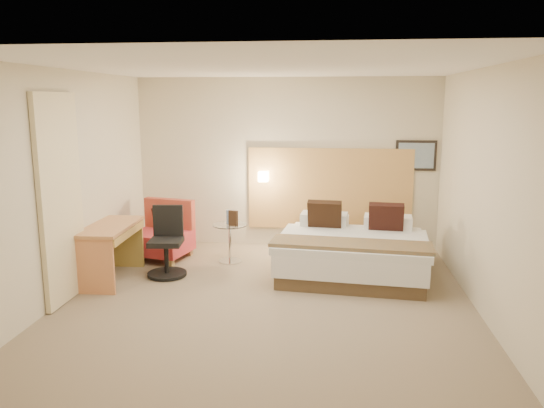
# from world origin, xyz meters

# --- Properties ---
(floor) EXTENTS (4.80, 5.00, 0.02)m
(floor) POSITION_xyz_m (0.00, 0.00, -0.01)
(floor) COLOR #816F57
(floor) RESTS_ON ground
(ceiling) EXTENTS (4.80, 5.00, 0.02)m
(ceiling) POSITION_xyz_m (0.00, 0.00, 2.71)
(ceiling) COLOR white
(ceiling) RESTS_ON floor
(wall_back) EXTENTS (4.80, 0.02, 2.70)m
(wall_back) POSITION_xyz_m (0.00, 2.51, 1.35)
(wall_back) COLOR beige
(wall_back) RESTS_ON floor
(wall_front) EXTENTS (4.80, 0.02, 2.70)m
(wall_front) POSITION_xyz_m (0.00, -2.51, 1.35)
(wall_front) COLOR beige
(wall_front) RESTS_ON floor
(wall_left) EXTENTS (0.02, 5.00, 2.70)m
(wall_left) POSITION_xyz_m (-2.41, 0.00, 1.35)
(wall_left) COLOR beige
(wall_left) RESTS_ON floor
(wall_right) EXTENTS (0.02, 5.00, 2.70)m
(wall_right) POSITION_xyz_m (2.41, 0.00, 1.35)
(wall_right) COLOR beige
(wall_right) RESTS_ON floor
(headboard_panel) EXTENTS (2.60, 0.04, 1.30)m
(headboard_panel) POSITION_xyz_m (0.70, 2.47, 0.95)
(headboard_panel) COLOR tan
(headboard_panel) RESTS_ON wall_back
(art_frame) EXTENTS (0.62, 0.03, 0.47)m
(art_frame) POSITION_xyz_m (2.02, 2.48, 1.50)
(art_frame) COLOR black
(art_frame) RESTS_ON wall_back
(art_canvas) EXTENTS (0.54, 0.01, 0.39)m
(art_canvas) POSITION_xyz_m (2.02, 2.46, 1.50)
(art_canvas) COLOR gray
(art_canvas) RESTS_ON wall_back
(lamp_arm) EXTENTS (0.02, 0.12, 0.02)m
(lamp_arm) POSITION_xyz_m (-0.35, 2.42, 1.15)
(lamp_arm) COLOR white
(lamp_arm) RESTS_ON wall_back
(lamp_shade) EXTENTS (0.15, 0.15, 0.15)m
(lamp_shade) POSITION_xyz_m (-0.35, 2.36, 1.15)
(lamp_shade) COLOR #F8E7C1
(lamp_shade) RESTS_ON wall_back
(curtain) EXTENTS (0.06, 0.90, 2.42)m
(curtain) POSITION_xyz_m (-2.36, -0.25, 1.22)
(curtain) COLOR beige
(curtain) RESTS_ON wall_left
(bottle_a) EXTENTS (0.08, 0.08, 0.20)m
(bottle_a) POSITION_xyz_m (-0.76, 1.53, 0.67)
(bottle_a) COLOR #8AA8D5
(bottle_a) RESTS_ON side_table
(bottle_b) EXTENTS (0.08, 0.08, 0.20)m
(bottle_b) POSITION_xyz_m (-0.70, 1.52, 0.67)
(bottle_b) COLOR #8EA5DC
(bottle_b) RESTS_ON side_table
(menu_folder) EXTENTS (0.14, 0.09, 0.22)m
(menu_folder) POSITION_xyz_m (-0.66, 1.40, 0.68)
(menu_folder) COLOR #392517
(menu_folder) RESTS_ON side_table
(bed) EXTENTS (2.12, 2.08, 0.96)m
(bed) POSITION_xyz_m (1.04, 1.18, 0.31)
(bed) COLOR #483724
(bed) RESTS_ON floor
(lounge_chair) EXTENTS (0.95, 0.87, 0.86)m
(lounge_chair) POSITION_xyz_m (-1.78, 1.58, 0.34)
(lounge_chair) COLOR tan
(lounge_chair) RESTS_ON floor
(side_table) EXTENTS (0.65, 0.65, 0.56)m
(side_table) POSITION_xyz_m (-0.73, 1.47, 0.31)
(side_table) COLOR silver
(side_table) RESTS_ON floor
(desk) EXTENTS (0.59, 1.21, 0.74)m
(desk) POSITION_xyz_m (-2.11, 0.53, 0.58)
(desk) COLOR #BB7B49
(desk) RESTS_ON floor
(desk_chair) EXTENTS (0.58, 0.58, 0.93)m
(desk_chair) POSITION_xyz_m (-1.46, 0.78, 0.39)
(desk_chair) COLOR black
(desk_chair) RESTS_ON floor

